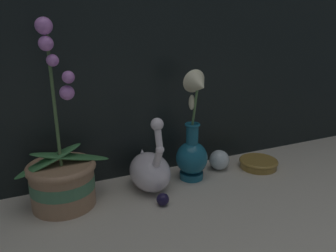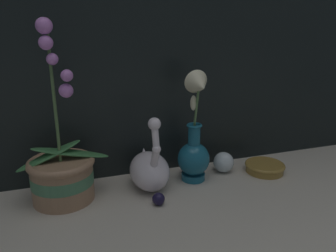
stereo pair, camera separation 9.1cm
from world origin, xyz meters
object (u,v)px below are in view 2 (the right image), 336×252
object	(u,v)px
swan_figurine	(149,168)
blue_vase	(195,145)
orchid_potted_plant	(62,171)
glass_sphere	(224,162)
amber_dish	(265,167)

from	to	relation	value
swan_figurine	blue_vase	distance (m)	0.15
orchid_potted_plant	glass_sphere	world-z (taller)	orchid_potted_plant
blue_vase	glass_sphere	world-z (taller)	blue_vase
glass_sphere	amber_dish	world-z (taller)	glass_sphere
orchid_potted_plant	glass_sphere	bearing A→B (deg)	2.10
glass_sphere	blue_vase	bearing A→B (deg)	-167.83
swan_figurine	glass_sphere	xyz separation A→B (m)	(0.25, 0.03, -0.03)
swan_figurine	glass_sphere	bearing A→B (deg)	6.23
swan_figurine	glass_sphere	size ratio (longest dim) A/B	3.47
orchid_potted_plant	glass_sphere	distance (m)	0.49
blue_vase	orchid_potted_plant	bearing A→B (deg)	179.04
swan_figurine	glass_sphere	world-z (taller)	swan_figurine
swan_figurine	blue_vase	size ratio (longest dim) A/B	0.68
glass_sphere	orchid_potted_plant	bearing A→B (deg)	-177.90
blue_vase	amber_dish	bearing A→B (deg)	-4.37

